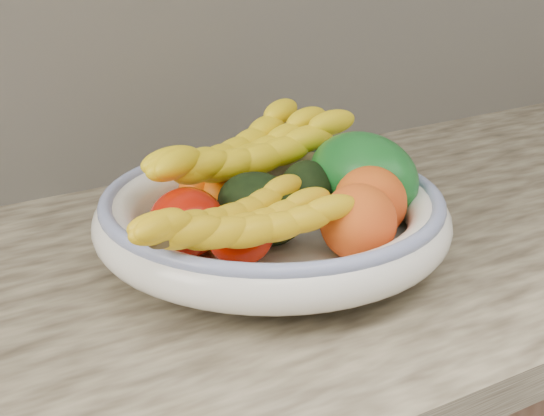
{
  "coord_description": "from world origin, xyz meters",
  "views": [
    {
      "loc": [
        -0.44,
        0.94,
        1.29
      ],
      "look_at": [
        0.0,
        1.66,
        0.96
      ],
      "focal_mm": 55.0,
      "sensor_mm": 36.0,
      "label": 1
    }
  ],
  "objects": [
    {
      "name": "clementine_back_mid",
      "position": [
        -0.02,
        1.75,
        0.95
      ],
      "size": [
        0.06,
        0.06,
        0.04
      ],
      "primitive_type": "ellipsoid",
      "rotation": [
        0.0,
        0.0,
        -0.36
      ],
      "color": "orange",
      "rests_on": "fruit_bowl"
    },
    {
      "name": "avocado_center",
      "position": [
        -0.02,
        1.66,
        0.96
      ],
      "size": [
        0.1,
        0.12,
        0.08
      ],
      "primitive_type": "ellipsoid",
      "rotation": [
        0.0,
        0.0,
        0.18
      ],
      "color": "black",
      "rests_on": "fruit_bowl"
    },
    {
      "name": "clementine_back_right",
      "position": [
        0.04,
        1.78,
        0.95
      ],
      "size": [
        0.06,
        0.06,
        0.05
      ],
      "primitive_type": "ellipsoid",
      "rotation": [
        0.0,
        0.0,
        -0.18
      ],
      "color": "#EB5E04",
      "rests_on": "fruit_bowl"
    },
    {
      "name": "peach_front",
      "position": [
        0.05,
        1.57,
        0.97
      ],
      "size": [
        0.1,
        0.1,
        0.08
      ],
      "primitive_type": "ellipsoid",
      "rotation": [
        0.0,
        0.0,
        0.25
      ],
      "color": "orange",
      "rests_on": "fruit_bowl"
    },
    {
      "name": "banana_bunch_back",
      "position": [
        0.02,
        1.75,
        0.99
      ],
      "size": [
        0.34,
        0.21,
        0.09
      ],
      "primitive_type": null,
      "rotation": [
        0.0,
        0.0,
        0.33
      ],
      "color": "yellow",
      "rests_on": "fruit_bowl"
    },
    {
      "name": "peach_right",
      "position": [
        0.09,
        1.6,
        0.97
      ],
      "size": [
        0.08,
        0.08,
        0.08
      ],
      "primitive_type": "ellipsoid",
      "rotation": [
        0.0,
        0.0,
        -0.05
      ],
      "color": "orange",
      "rests_on": "fruit_bowl"
    },
    {
      "name": "avocado_right",
      "position": [
        0.06,
        1.68,
        0.96
      ],
      "size": [
        0.1,
        0.11,
        0.06
      ],
      "primitive_type": "ellipsoid",
      "rotation": [
        0.0,
        0.0,
        -0.58
      ],
      "color": "black",
      "rests_on": "fruit_bowl"
    },
    {
      "name": "tomato_left",
      "position": [
        -0.1,
        1.67,
        0.96
      ],
      "size": [
        0.09,
        0.09,
        0.07
      ],
      "primitive_type": "ellipsoid",
      "rotation": [
        0.0,
        0.0,
        -0.16
      ],
      "color": "#AA1104",
      "rests_on": "fruit_bowl"
    },
    {
      "name": "banana_bunch_front",
      "position": [
        -0.09,
        1.58,
        0.98
      ],
      "size": [
        0.26,
        0.14,
        0.07
      ],
      "primitive_type": null,
      "rotation": [
        0.0,
        0.0,
        0.15
      ],
      "color": "yellow",
      "rests_on": "fruit_bowl"
    },
    {
      "name": "tomato_near_left",
      "position": [
        -0.07,
        1.61,
        0.96
      ],
      "size": [
        0.07,
        0.07,
        0.06
      ],
      "primitive_type": "ellipsoid",
      "rotation": [
        0.0,
        0.0,
        0.0
      ],
      "color": "red",
      "rests_on": "fruit_bowl"
    },
    {
      "name": "green_mango",
      "position": [
        0.12,
        1.65,
        0.98
      ],
      "size": [
        0.15,
        0.17,
        0.13
      ],
      "primitive_type": "ellipsoid",
      "rotation": [
        0.0,
        0.31,
        0.2
      ],
      "color": "#0F531A",
      "rests_on": "fruit_bowl"
    },
    {
      "name": "fruit_bowl",
      "position": [
        0.0,
        1.66,
        0.95
      ],
      "size": [
        0.39,
        0.39,
        0.08
      ],
      "color": "white",
      "rests_on": "kitchen_counter"
    },
    {
      "name": "clementine_back_left",
      "position": [
        -0.04,
        1.77,
        0.95
      ],
      "size": [
        0.05,
        0.05,
        0.04
      ],
      "primitive_type": "ellipsoid",
      "rotation": [
        0.0,
        0.0,
        -0.14
      ],
      "color": "#E85A04",
      "rests_on": "fruit_bowl"
    }
  ]
}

